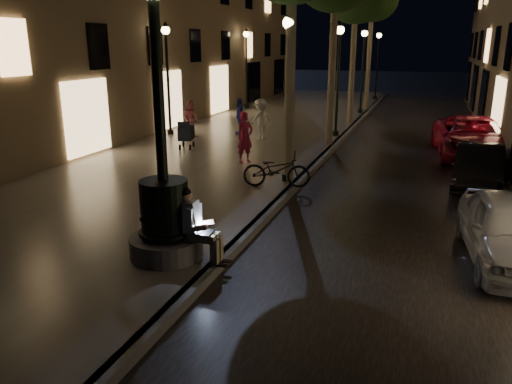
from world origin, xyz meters
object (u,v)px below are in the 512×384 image
at_px(lamp_left_c, 246,58).
at_px(fountain_lamppost, 164,206).
at_px(tree_far, 372,2).
at_px(car_front, 510,230).
at_px(lamp_curb_b, 339,65).
at_px(pedestrian_red, 245,137).
at_px(seated_man_laptop, 195,223).
at_px(car_second, 479,166).
at_px(lamp_curb_a, 288,76).
at_px(car_third, 473,138).
at_px(pedestrian_white, 261,119).
at_px(stroller, 186,133).
at_px(lamp_curb_c, 363,59).
at_px(pedestrian_pink, 191,119).
at_px(lamp_left_b, 167,64).
at_px(pedestrian_blue, 240,116).
at_px(lamp_curb_d, 378,56).
at_px(bicycle, 276,170).

bearing_deg(lamp_left_c, fountain_lamppost, -73.78).
xyz_separation_m(tree_far, car_front, (5.42, -21.69, -5.77)).
relative_size(lamp_curb_b, pedestrian_red, 2.76).
relative_size(seated_man_laptop, car_second, 0.37).
bearing_deg(lamp_curb_a, car_third, 48.51).
bearing_deg(lamp_left_c, pedestrian_white, -66.85).
distance_m(lamp_curb_b, car_front, 13.17).
relative_size(lamp_curb_a, stroller, 3.97).
bearing_deg(lamp_curb_c, pedestrian_pink, -119.51).
xyz_separation_m(lamp_curb_c, lamp_left_b, (-7.10, -10.00, 0.00)).
height_order(lamp_left_b, pedestrian_blue, lamp_left_b).
xyz_separation_m(car_second, pedestrian_pink, (-11.23, 3.63, 0.37)).
bearing_deg(car_second, lamp_left_b, 167.44).
xyz_separation_m(tree_far, lamp_curb_d, (-0.08, 6.00, -3.20)).
relative_size(lamp_curb_b, pedestrian_blue, 2.98).
bearing_deg(stroller, car_third, 0.23).
relative_size(fountain_lamppost, pedestrian_blue, 3.22).
relative_size(lamp_curb_c, bicycle, 2.53).
relative_size(lamp_left_b, car_third, 0.89).
height_order(stroller, pedestrian_white, pedestrian_white).
bearing_deg(lamp_curb_c, car_second, -69.06).
bearing_deg(car_second, pedestrian_blue, 157.73).
relative_size(fountain_lamppost, lamp_left_b, 1.08).
height_order(lamp_curb_b, lamp_left_c, same).
distance_m(pedestrian_white, pedestrian_blue, 1.65).
distance_m(lamp_curb_b, lamp_left_c, 10.70).
bearing_deg(bicycle, lamp_left_b, 32.90).
bearing_deg(stroller, lamp_left_b, 113.29).
relative_size(lamp_left_c, pedestrian_blue, 2.98).
xyz_separation_m(lamp_curb_c, car_third, (5.44, -9.84, -2.48)).
bearing_deg(pedestrian_pink, tree_far, -92.60).
bearing_deg(lamp_curb_d, fountain_lamppost, -91.34).
bearing_deg(pedestrian_blue, pedestrian_red, -9.24).
xyz_separation_m(lamp_curb_a, pedestrian_white, (-2.80, 5.94, -2.17)).
distance_m(lamp_left_b, car_front, 16.10).
xyz_separation_m(lamp_curb_b, lamp_curb_c, (0.00, 8.00, 0.00)).
distance_m(car_second, pedestrian_blue, 10.70).
relative_size(seated_man_laptop, stroller, 1.16).
relative_size(fountain_lamppost, lamp_curb_a, 1.08).
relative_size(tree_far, car_second, 2.00).
relative_size(tree_far, car_third, 1.39).
height_order(lamp_curb_c, lamp_curb_d, same).
bearing_deg(car_third, bicycle, -134.26).
bearing_deg(seated_man_laptop, pedestrian_red, 103.60).
relative_size(lamp_curb_d, pedestrian_white, 2.79).
xyz_separation_m(fountain_lamppost, stroller, (-4.23, 9.27, -0.40)).
distance_m(seated_man_laptop, pedestrian_pink, 12.99).
distance_m(car_front, pedestrian_blue, 14.33).
xyz_separation_m(tree_far, lamp_curb_c, (-0.08, -2.00, -3.20)).
relative_size(tree_far, car_front, 1.92).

